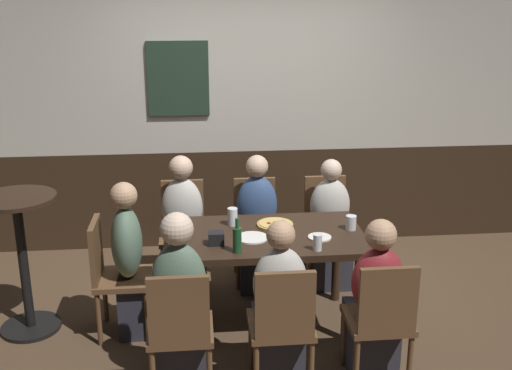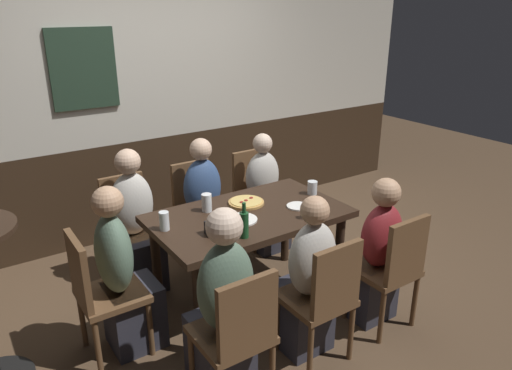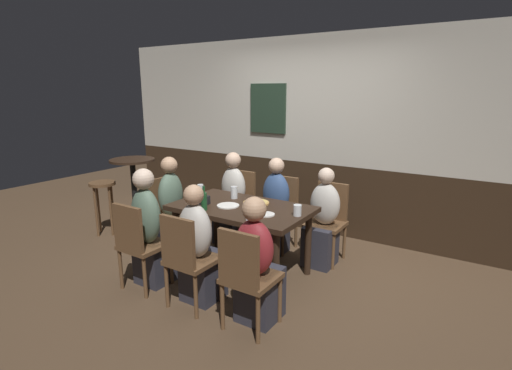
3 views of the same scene
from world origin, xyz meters
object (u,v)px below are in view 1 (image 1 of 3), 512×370
at_px(pint_glass_pale, 351,223).
at_px(side_bar_table, 22,253).
at_px(tumbler_short, 233,218).
at_px(chair_mid_near, 282,322).
at_px(person_right_far, 330,233).
at_px(person_head_west, 135,271).
at_px(condiment_caddy, 216,238).
at_px(chair_mid_far, 256,224).
at_px(person_right_near, 374,309).
at_px(dining_table, 267,246).
at_px(person_left_far, 183,234).
at_px(person_mid_far, 258,233).
at_px(tumbler_water, 317,243).
at_px(person_mid_near, 279,313).
at_px(beer_glass_half, 181,225).
at_px(chair_left_near, 180,327).
at_px(chair_left_far, 183,226).
at_px(chair_head_west, 112,271).
at_px(pizza, 275,224).
at_px(plate_white_large, 252,238).
at_px(person_left_near, 180,313).
at_px(beer_bottle_green, 237,239).
at_px(plate_white_small, 320,237).
at_px(chair_right_far, 326,221).

xyz_separation_m(pint_glass_pale, side_bar_table, (-2.40, 0.08, -0.17)).
bearing_deg(pint_glass_pale, tumbler_short, 168.64).
distance_m(chair_mid_near, person_right_far, 1.63).
distance_m(person_head_west, condiment_caddy, 0.68).
bearing_deg(condiment_caddy, chair_mid_far, 69.36).
distance_m(chair_mid_near, person_right_near, 0.65).
relative_size(dining_table, person_left_far, 1.23).
xyz_separation_m(person_mid_far, tumbler_water, (0.31, -1.00, 0.31)).
bearing_deg(person_left_far, side_bar_table, -153.80).
distance_m(person_mid_near, beer_glass_half, 1.04).
bearing_deg(chair_left_near, chair_left_far, 90.00).
bearing_deg(person_head_west, chair_head_west, 180.00).
xyz_separation_m(pizza, tumbler_short, (-0.32, 0.04, 0.05)).
height_order(chair_mid_far, chair_mid_near, same).
xyz_separation_m(person_head_west, plate_white_large, (0.85, -0.08, 0.25)).
bearing_deg(person_head_west, chair_mid_near, -40.98).
xyz_separation_m(person_left_near, pizza, (0.70, 0.83, 0.25)).
bearing_deg(person_mid_far, pizza, -81.14).
bearing_deg(person_right_far, tumbler_water, -107.46).
distance_m(person_mid_far, beer_glass_half, 0.91).
height_order(person_left_near, person_right_near, person_left_near).
height_order(chair_mid_far, plate_white_large, chair_mid_far).
bearing_deg(plate_white_large, chair_left_near, -123.79).
relative_size(person_left_near, person_mid_near, 1.07).
bearing_deg(person_left_near, side_bar_table, 145.64).
bearing_deg(beer_bottle_green, chair_left_far, 108.66).
height_order(pint_glass_pale, plate_white_large, pint_glass_pale).
distance_m(tumbler_water, plate_white_large, 0.49).
height_order(chair_mid_far, person_head_west, person_head_west).
height_order(pint_glass_pale, beer_bottle_green, beer_bottle_green).
bearing_deg(person_mid_far, chair_mid_near, -90.00).
bearing_deg(person_left_far, plate_white_small, -38.53).
bearing_deg(chair_left_far, chair_right_far, 0.00).
bearing_deg(chair_head_west, beer_bottle_green, -19.12).
relative_size(condiment_caddy, side_bar_table, 0.10).
height_order(person_left_far, tumbler_water, person_left_far).
distance_m(person_mid_far, beer_bottle_green, 1.07).
distance_m(chair_right_far, person_right_near, 1.51).
height_order(person_left_far, person_left_near, person_left_near).
relative_size(person_right_near, pizza, 4.00).
xyz_separation_m(person_mid_far, person_right_near, (0.62, -1.34, -0.02)).
bearing_deg(chair_left_near, person_head_west, 112.08).
xyz_separation_m(chair_left_far, side_bar_table, (-1.15, -0.73, 0.12)).
distance_m(dining_table, person_right_far, 0.94).
distance_m(chair_mid_near, person_mid_far, 1.51).
bearing_deg(pizza, person_mid_far, 98.86).
bearing_deg(chair_mid_near, dining_table, 90.00).
height_order(beer_glass_half, plate_white_large, beer_glass_half).
xyz_separation_m(chair_mid_far, pizza, (0.08, -0.68, 0.26)).
xyz_separation_m(person_left_near, tumbler_short, (0.39, 0.88, 0.29)).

